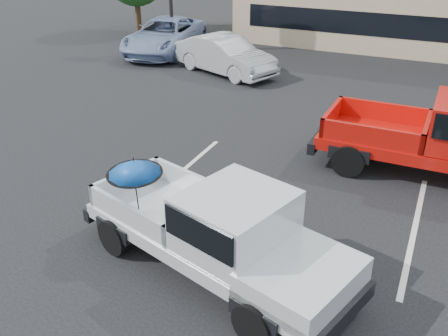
{
  "coord_description": "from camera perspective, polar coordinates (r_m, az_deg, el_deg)",
  "views": [
    {
      "loc": [
        3.02,
        -8.02,
        6.17
      ],
      "look_at": [
        -0.98,
        0.67,
        1.3
      ],
      "focal_mm": 40.0,
      "sensor_mm": 36.0,
      "label": 1
    }
  ],
  "objects": [
    {
      "name": "blue_suv",
      "position": [
        25.67,
        -6.78,
        14.77
      ],
      "size": [
        3.6,
        6.29,
        1.65
      ],
      "primitive_type": "imported",
      "rotation": [
        0.0,
        0.0,
        0.15
      ],
      "color": "#7D91BA",
      "rests_on": "ground"
    },
    {
      "name": "stripe_left",
      "position": [
        13.22,
        -5.53,
        -0.97
      ],
      "size": [
        0.12,
        5.0,
        0.01
      ],
      "primitive_type": "cube",
      "color": "silver",
      "rests_on": "ground"
    },
    {
      "name": "silver_sedan",
      "position": [
        21.91,
        0.16,
        12.77
      ],
      "size": [
        5.1,
        3.32,
        1.59
      ],
      "primitive_type": "imported",
      "rotation": [
        0.0,
        0.0,
        1.2
      ],
      "color": "#AEAFB5",
      "rests_on": "ground"
    },
    {
      "name": "stripe_right",
      "position": [
        11.77,
        20.93,
        -6.65
      ],
      "size": [
        0.12,
        5.0,
        0.01
      ],
      "primitive_type": "cube",
      "color": "silver",
      "rests_on": "ground"
    },
    {
      "name": "silver_pickup",
      "position": [
        9.14,
        0.06,
        -7.09
      ],
      "size": [
        6.01,
        3.54,
        2.06
      ],
      "rotation": [
        0.0,
        0.0,
        -0.3
      ],
      "color": "black",
      "rests_on": "ground"
    },
    {
      "name": "ground",
      "position": [
        10.56,
        3.37,
        -8.82
      ],
      "size": [
        90.0,
        90.0,
        0.0
      ],
      "primitive_type": "plane",
      "color": "black",
      "rests_on": "ground"
    }
  ]
}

